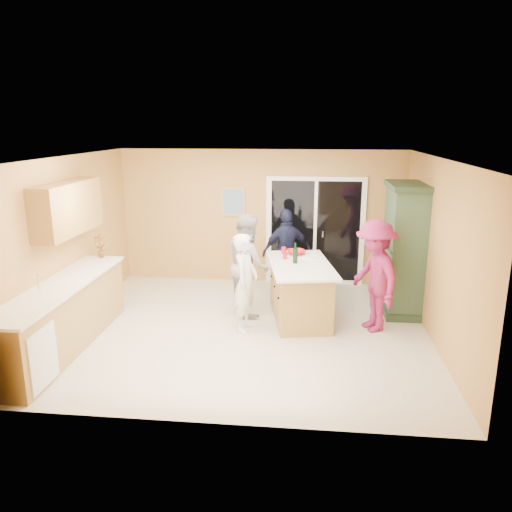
# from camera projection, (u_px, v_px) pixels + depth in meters

# --- Properties ---
(floor) EXTENTS (5.50, 5.50, 0.00)m
(floor) POSITION_uv_depth(u_px,v_px,m) (246.00, 330.00, 7.66)
(floor) COLOR beige
(floor) RESTS_ON ground
(ceiling) EXTENTS (5.50, 5.00, 0.10)m
(ceiling) POSITION_uv_depth(u_px,v_px,m) (245.00, 158.00, 7.00)
(ceiling) COLOR white
(ceiling) RESTS_ON wall_back
(wall_back) EXTENTS (5.50, 0.10, 2.60)m
(wall_back) POSITION_uv_depth(u_px,v_px,m) (261.00, 217.00, 9.73)
(wall_back) COLOR #DEB25B
(wall_back) RESTS_ON ground
(wall_front) EXTENTS (5.50, 0.10, 2.60)m
(wall_front) POSITION_uv_depth(u_px,v_px,m) (213.00, 308.00, 4.93)
(wall_front) COLOR #DEB25B
(wall_front) RESTS_ON ground
(wall_left) EXTENTS (0.10, 5.00, 2.60)m
(wall_left) POSITION_uv_depth(u_px,v_px,m) (67.00, 243.00, 7.61)
(wall_left) COLOR #DEB25B
(wall_left) RESTS_ON ground
(wall_right) EXTENTS (0.10, 5.00, 2.60)m
(wall_right) POSITION_uv_depth(u_px,v_px,m) (438.00, 253.00, 7.05)
(wall_right) COLOR #DEB25B
(wall_right) RESTS_ON ground
(left_cabinet_run) EXTENTS (0.65, 3.05, 1.24)m
(left_cabinet_run) POSITION_uv_depth(u_px,v_px,m) (58.00, 321.00, 6.78)
(left_cabinet_run) COLOR #A27C3F
(left_cabinet_run) RESTS_ON floor
(upper_cabinets) EXTENTS (0.35, 1.60, 0.75)m
(upper_cabinets) POSITION_uv_depth(u_px,v_px,m) (68.00, 208.00, 7.25)
(upper_cabinets) COLOR #A27C3F
(upper_cabinets) RESTS_ON wall_left
(sliding_door) EXTENTS (1.90, 0.07, 2.10)m
(sliding_door) POSITION_uv_depth(u_px,v_px,m) (315.00, 231.00, 9.65)
(sliding_door) COLOR white
(sliding_door) RESTS_ON floor
(framed_picture) EXTENTS (0.46, 0.04, 0.56)m
(framed_picture) POSITION_uv_depth(u_px,v_px,m) (233.00, 202.00, 9.69)
(framed_picture) COLOR tan
(framed_picture) RESTS_ON wall_back
(kitchen_island) EXTENTS (1.23, 1.88, 0.92)m
(kitchen_island) POSITION_uv_depth(u_px,v_px,m) (300.00, 293.00, 8.02)
(kitchen_island) COLOR #A27C3F
(kitchen_island) RESTS_ON floor
(green_hutch) EXTENTS (0.62, 1.17, 2.15)m
(green_hutch) POSITION_uv_depth(u_px,v_px,m) (404.00, 250.00, 8.20)
(green_hutch) COLOR #233823
(green_hutch) RESTS_ON floor
(woman_white) EXTENTS (0.45, 0.60, 1.50)m
(woman_white) POSITION_uv_depth(u_px,v_px,m) (246.00, 283.00, 7.48)
(woman_white) COLOR silver
(woman_white) RESTS_ON floor
(woman_grey) EXTENTS (0.87, 0.98, 1.66)m
(woman_grey) POSITION_uv_depth(u_px,v_px,m) (248.00, 264.00, 8.19)
(woman_grey) COLOR gray
(woman_grey) RESTS_ON floor
(woman_navy) EXTENTS (1.01, 0.73, 1.59)m
(woman_navy) POSITION_uv_depth(u_px,v_px,m) (287.00, 252.00, 9.12)
(woman_navy) COLOR #161B32
(woman_navy) RESTS_ON floor
(woman_magenta) EXTENTS (0.99, 1.26, 1.71)m
(woman_magenta) POSITION_uv_depth(u_px,v_px,m) (375.00, 276.00, 7.47)
(woman_magenta) COLOR #811C4D
(woman_magenta) RESTS_ON floor
(serving_bowl) EXTENTS (0.39, 0.39, 0.07)m
(serving_bowl) POSITION_uv_depth(u_px,v_px,m) (296.00, 252.00, 8.46)
(serving_bowl) COLOR red
(serving_bowl) RESTS_ON kitchen_island
(tulip_vase) EXTENTS (0.21, 0.14, 0.39)m
(tulip_vase) POSITION_uv_depth(u_px,v_px,m) (100.00, 246.00, 8.13)
(tulip_vase) COLOR #B41912
(tulip_vase) RESTS_ON left_cabinet_run
(tumbler_near) EXTENTS (0.10, 0.10, 0.12)m
(tumbler_near) POSITION_uv_depth(u_px,v_px,m) (284.00, 250.00, 8.50)
(tumbler_near) COLOR red
(tumbler_near) RESTS_ON kitchen_island
(tumbler_far) EXTENTS (0.10, 0.10, 0.11)m
(tumbler_far) POSITION_uv_depth(u_px,v_px,m) (285.00, 256.00, 8.17)
(tumbler_far) COLOR red
(tumbler_far) RESTS_ON kitchen_island
(wine_bottle) EXTENTS (0.08, 0.08, 0.33)m
(wine_bottle) POSITION_uv_depth(u_px,v_px,m) (295.00, 255.00, 7.91)
(wine_bottle) COLOR black
(wine_bottle) RESTS_ON kitchen_island
(white_plate) EXTENTS (0.30, 0.30, 0.02)m
(white_plate) POSITION_uv_depth(u_px,v_px,m) (310.00, 257.00, 8.26)
(white_plate) COLOR silver
(white_plate) RESTS_ON kitchen_island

